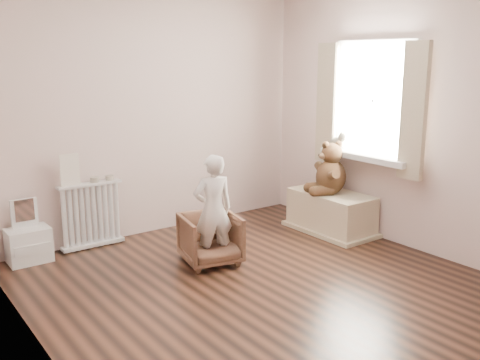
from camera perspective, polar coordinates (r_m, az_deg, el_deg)
floor at (r=4.68m, az=1.81°, el=-10.86°), size 3.60×3.60×0.01m
back_wall at (r=5.83m, az=-9.14°, el=7.02°), size 3.60×0.02×2.60m
front_wall at (r=3.13m, az=22.75°, el=1.08°), size 3.60×0.02×2.60m
left_wall at (r=3.52m, az=-21.84°, el=2.38°), size 0.02×3.60×2.60m
right_wall at (r=5.60m, az=16.67°, el=6.40°), size 0.02×3.60×2.60m
window at (r=5.74m, az=14.12°, el=8.21°), size 0.03×0.90×1.10m
window_sill at (r=5.75m, az=13.23°, el=2.42°), size 0.22×1.10×0.06m
curtain_left at (r=5.31m, az=18.06°, el=6.96°), size 0.06×0.26×1.30m
curtain_right at (r=6.05m, az=9.24°, el=8.08°), size 0.06×0.26×1.30m
radiator at (r=5.57m, az=-15.61°, el=-3.12°), size 0.64×0.12×0.67m
paper_doll at (r=5.41m, az=-17.70°, el=1.04°), size 0.19×0.02×0.31m
tin_a at (r=5.52m, az=-15.27°, el=0.04°), size 0.09×0.09×0.05m
tin_b at (r=5.57m, az=-13.73°, el=0.23°), size 0.08×0.08×0.05m
toy_vanity at (r=5.40m, az=-21.71°, el=-5.36°), size 0.38×0.27×0.60m
armchair at (r=5.01m, az=-3.17°, el=-6.30°), size 0.60×0.61×0.47m
child at (r=4.88m, az=-2.89°, el=-3.18°), size 0.42×0.32×1.02m
toy_bench at (r=6.00m, az=9.69°, el=-3.56°), size 0.49×0.93×0.44m
teddy_bear at (r=5.88m, az=9.69°, el=0.82°), size 0.56×0.51×0.56m
plush_cat at (r=5.98m, az=10.33°, el=4.23°), size 0.18×0.25×0.19m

